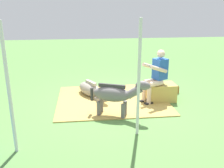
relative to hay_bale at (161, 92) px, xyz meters
name	(u,v)px	position (x,y,z in m)	size (l,w,h in m)	color
ground_plane	(119,103)	(1.11, 0.09, -0.23)	(24.00, 24.00, 0.00)	#568442
hay_patch	(112,100)	(1.24, -0.15, -0.21)	(2.81, 2.34, 0.02)	tan
hay_bale	(161,92)	(0.00, 0.00, 0.00)	(0.74, 0.48, 0.45)	tan
person_seated	(156,74)	(0.15, 0.05, 0.51)	(0.72, 0.58, 1.33)	beige
pony_standing	(116,94)	(1.28, 0.81, 0.29)	(1.28, 0.70, 0.87)	slate
pony_lying	(92,90)	(1.77, -0.50, -0.04)	(0.89, 1.30, 0.42)	gray
soda_bottle	(178,89)	(-0.65, -0.47, -0.11)	(0.07, 0.07, 0.24)	brown
tent_pole_left	(139,80)	(0.97, 1.66, 0.87)	(0.06, 0.06, 2.20)	silver
tent_pole_right	(9,91)	(3.16, 2.01, 0.87)	(0.06, 0.06, 2.20)	silver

